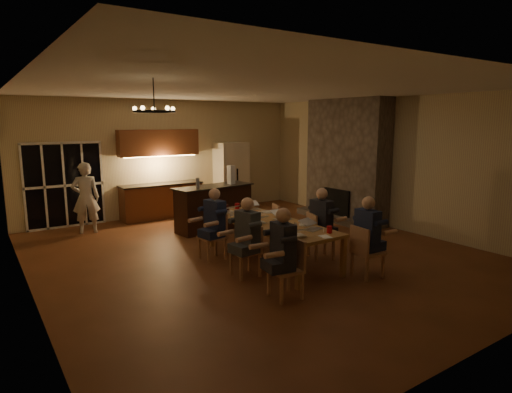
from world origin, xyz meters
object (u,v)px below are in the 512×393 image
object	(u,v)px
laptop_e	(227,207)
chair_right_far	(285,225)
person_left_far	(215,224)
plate_far	(266,212)
person_left_mid	(247,238)
mug_front	(282,224)
chair_left_near	(285,269)
can_right	(276,213)
refrigerator	(231,176)
chair_right_near	(368,252)
bar_island	(214,208)
chair_left_far	(212,237)
can_cola	(227,208)
bar_bottle	(198,183)
laptop_d	(282,214)
redcup_near	(329,230)
person_right_near	(367,236)
dining_table	(270,241)
chair_left_mid	(245,251)
can_silver	(295,226)
mug_back	(232,214)
laptop_c	(256,217)
person_left_near	(283,254)
plate_near	(305,225)
chair_right_mid	(321,236)
mug_mid	(259,214)
person_right_mid	(321,224)
laptop_f	(253,205)
laptop_a	(295,229)
chandelier	(154,111)
plate_left	(289,233)

from	to	relation	value
laptop_e	chair_right_far	bearing A→B (deg)	146.11
person_left_far	plate_far	xyz separation A→B (m)	(1.27, 0.09, 0.07)
person_left_mid	mug_front	bearing A→B (deg)	89.14
chair_left_near	can_right	world-z (taller)	chair_left_near
refrigerator	chair_right_near	distance (m)	6.39
bar_island	chair_right_near	distance (m)	4.38
chair_left_far	can_cola	world-z (taller)	chair_left_far
mug_front	bar_bottle	xyz separation A→B (m)	(-0.16, 3.02, 0.40)
chair_left_near	laptop_d	bearing A→B (deg)	148.78
chair_right_far	redcup_near	distance (m)	1.97
person_right_near	can_cola	world-z (taller)	person_right_near
chair_left_near	laptop_d	world-z (taller)	laptop_d
dining_table	chair_left_mid	bearing A→B (deg)	-151.58
can_silver	can_cola	world-z (taller)	same
chair_left_near	mug_back	world-z (taller)	chair_left_near
refrigerator	laptop_c	distance (m)	5.05
laptop_d	can_silver	bearing A→B (deg)	-112.46
dining_table	can_cola	xyz separation A→B (m)	(-0.16, 1.34, 0.44)
person_left_near	plate_near	world-z (taller)	person_left_near
laptop_d	chair_right_mid	bearing A→B (deg)	-41.31
bar_bottle	mug_mid	bearing A→B (deg)	-81.01
person_left_far	bar_bottle	xyz separation A→B (m)	(0.61, 1.94, 0.51)
person_left_near	person_right_mid	world-z (taller)	same
plate_far	chair_left_near	bearing A→B (deg)	-119.26
person_right_near	person_left_far	world-z (taller)	same
laptop_e	laptop_f	distance (m)	0.60
chair_right_near	redcup_near	bearing A→B (deg)	54.84
refrigerator	person_right_near	xyz separation A→B (m)	(-1.03, -6.21, -0.31)
chair_right_far	laptop_a	size ratio (longest dim) A/B	2.78
can_silver	chair_left_mid	bearing A→B (deg)	163.43
person_left_mid	plate_near	size ratio (longest dim) A/B	5.84
can_cola	can_silver	bearing A→B (deg)	-85.23
person_left_mid	chandelier	distance (m)	2.58
person_left_far	can_right	distance (m)	1.26
dining_table	redcup_near	world-z (taller)	redcup_near
chair_right_near	person_right_mid	distance (m)	1.20
chair_right_mid	laptop_e	xyz separation A→B (m)	(-1.14, 1.62, 0.42)
person_left_far	plate_far	size ratio (longest dim) A/B	5.33
plate_left	plate_far	world-z (taller)	same
bar_bottle	refrigerator	bearing A→B (deg)	43.89
chair_left_far	chair_right_near	world-z (taller)	same
mug_front	bar_bottle	world-z (taller)	bar_bottle
person_right_near	mug_front	size ratio (longest dim) A/B	13.80
mug_mid	can_cola	xyz separation A→B (m)	(-0.25, 0.84, 0.01)
laptop_d	can_cola	distance (m)	1.40
person_left_far	can_cola	distance (m)	0.99
mug_mid	person_right_near	bearing A→B (deg)	-69.78
person_left_near	person_right_mid	bearing A→B (deg)	129.20
person_left_mid	can_cola	xyz separation A→B (m)	(0.71, 1.88, 0.12)
dining_table	laptop_a	bearing A→B (deg)	-104.02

